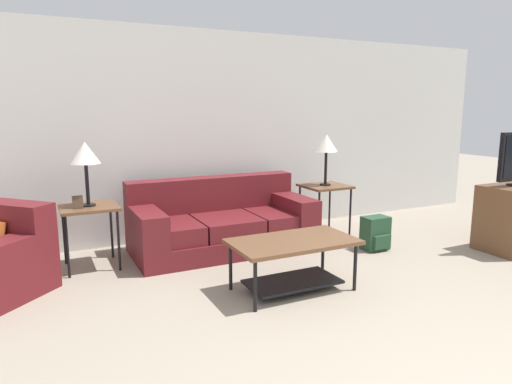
% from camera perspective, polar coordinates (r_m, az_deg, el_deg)
% --- Properties ---
extents(wall_back, '(9.02, 0.06, 2.60)m').
position_cam_1_polar(wall_back, '(5.93, -5.33, 7.12)').
color(wall_back, silver).
rests_on(wall_back, ground_plane).
extents(couch, '(2.08, 0.98, 0.82)m').
position_cam_1_polar(couch, '(5.38, -4.30, -4.11)').
color(couch, maroon).
rests_on(couch, ground_plane).
extents(coffee_table, '(1.13, 0.63, 0.48)m').
position_cam_1_polar(coffee_table, '(4.16, 4.64, -7.63)').
color(coffee_table, brown).
rests_on(coffee_table, ground_plane).
extents(side_table_left, '(0.56, 0.54, 0.65)m').
position_cam_1_polar(side_table_left, '(4.98, -20.14, -2.38)').
color(side_table_left, brown).
rests_on(side_table_left, ground_plane).
extents(side_table_right, '(0.56, 0.54, 0.65)m').
position_cam_1_polar(side_table_right, '(6.00, 8.63, 0.24)').
color(side_table_right, brown).
rests_on(side_table_right, ground_plane).
extents(table_lamp_left, '(0.29, 0.29, 0.66)m').
position_cam_1_polar(table_lamp_left, '(4.89, -20.58, 4.41)').
color(table_lamp_left, black).
rests_on(table_lamp_left, side_table_left).
extents(table_lamp_right, '(0.29, 0.29, 0.66)m').
position_cam_1_polar(table_lamp_right, '(5.93, 8.79, 5.89)').
color(table_lamp_right, black).
rests_on(table_lamp_right, side_table_right).
extents(backpack, '(0.30, 0.28, 0.39)m').
position_cam_1_polar(backpack, '(5.54, 14.72, -5.05)').
color(backpack, '#23472D').
rests_on(backpack, ground_plane).
extents(picture_frame, '(0.10, 0.04, 0.13)m').
position_cam_1_polar(picture_frame, '(4.87, -21.39, -1.17)').
color(picture_frame, '#4C3828').
rests_on(picture_frame, side_table_left).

